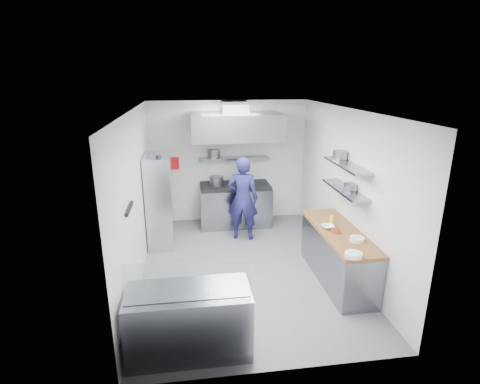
{
  "coord_description": "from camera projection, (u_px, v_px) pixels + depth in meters",
  "views": [
    {
      "loc": [
        -0.93,
        -5.98,
        3.32
      ],
      "look_at": [
        0.0,
        0.6,
        1.25
      ],
      "focal_mm": 28.0,
      "sensor_mm": 36.0,
      "label": 1
    }
  ],
  "objects": [
    {
      "name": "gas_range",
      "position": [
        235.0,
        206.0,
        8.63
      ],
      "size": [
        1.6,
        0.8,
        0.9
      ],
      "primitive_type": "cube",
      "color": "gray",
      "rests_on": "floor"
    },
    {
      "name": "prep_counter_top",
      "position": [
        339.0,
        232.0,
        6.14
      ],
      "size": [
        0.65,
        2.04,
        0.06
      ],
      "primitive_type": "cube",
      "color": "brown",
      "rests_on": "prep_counter_base"
    },
    {
      "name": "wall_shelf_lower",
      "position": [
        344.0,
        190.0,
        6.25
      ],
      "size": [
        0.3,
        1.3,
        0.04
      ],
      "primitive_type": "cube",
      "color": "gray",
      "rests_on": "wall_right"
    },
    {
      "name": "copper_pan",
      "position": [
        335.0,
        231.0,
        6.02
      ],
      "size": [
        0.14,
        0.14,
        0.06
      ],
      "primitive_type": "cylinder",
      "color": "orange",
      "rests_on": "prep_counter_top"
    },
    {
      "name": "display_case",
      "position": [
        189.0,
        321.0,
        4.61
      ],
      "size": [
        1.5,
        0.7,
        0.85
      ],
      "primitive_type": "cube",
      "color": "gray",
      "rests_on": "floor"
    },
    {
      "name": "rack_jar",
      "position": [
        159.0,
        160.0,
        7.03
      ],
      "size": [
        0.11,
        0.11,
        0.18
      ],
      "primitive_type": "cylinder",
      "color": "black",
      "rests_on": "wire_rack"
    },
    {
      "name": "squeeze_bottle",
      "position": [
        331.0,
        221.0,
        6.29
      ],
      "size": [
        0.06,
        0.06,
        0.18
      ],
      "primitive_type": "cylinder",
      "color": "yellow",
      "rests_on": "prep_counter_top"
    },
    {
      "name": "shelf_pot_c",
      "position": [
        351.0,
        186.0,
        6.18
      ],
      "size": [
        0.24,
        0.24,
        0.1
      ],
      "primitive_type": "cylinder",
      "color": "slate",
      "rests_on": "wall_shelf_lower"
    },
    {
      "name": "rack_bin_a",
      "position": [
        160.0,
        209.0,
        7.37
      ],
      "size": [
        0.18,
        0.22,
        0.2
      ],
      "primitive_type": "cube",
      "color": "white",
      "rests_on": "wire_rack"
    },
    {
      "name": "plate_stack_b",
      "position": [
        357.0,
        239.0,
        5.72
      ],
      "size": [
        0.22,
        0.22,
        0.06
      ],
      "primitive_type": "cylinder",
      "color": "white",
      "rests_on": "prep_counter_top"
    },
    {
      "name": "floor",
      "position": [
        245.0,
        268.0,
        6.76
      ],
      "size": [
        5.0,
        5.0,
        0.0
      ],
      "primitive_type": "plane",
      "color": "#59595C",
      "rests_on": "ground"
    },
    {
      "name": "ceiling",
      "position": [
        245.0,
        110.0,
        5.93
      ],
      "size": [
        5.0,
        5.0,
        0.0
      ],
      "primitive_type": "plane",
      "rotation": [
        3.14,
        0.0,
        0.0
      ],
      "color": "silver",
      "rests_on": "wall_back"
    },
    {
      "name": "extractor_hood",
      "position": [
        236.0,
        126.0,
        7.91
      ],
      "size": [
        1.9,
        1.15,
        0.55
      ],
      "primitive_type": "cube",
      "color": "gray",
      "rests_on": "wall_back"
    },
    {
      "name": "knife_strip",
      "position": [
        129.0,
        208.0,
        5.21
      ],
      "size": [
        0.04,
        0.55,
        0.05
      ],
      "primitive_type": "cube",
      "color": "black",
      "rests_on": "wall_left"
    },
    {
      "name": "wall_left",
      "position": [
        136.0,
        199.0,
        6.11
      ],
      "size": [
        2.8,
        5.0,
        0.02
      ],
      "primitive_type": "cube",
      "rotation": [
        1.57,
        0.0,
        1.57
      ],
      "color": "white",
      "rests_on": "floor"
    },
    {
      "name": "hood_duct",
      "position": [
        234.0,
        107.0,
        8.01
      ],
      "size": [
        0.55,
        0.55,
        0.24
      ],
      "primitive_type": "cube",
      "color": "slate",
      "rests_on": "extractor_hood"
    },
    {
      "name": "wall_right",
      "position": [
        346.0,
        190.0,
        6.59
      ],
      "size": [
        2.8,
        5.0,
        0.02
      ],
      "primitive_type": "cube",
      "rotation": [
        1.57,
        0.0,
        -1.57
      ],
      "color": "white",
      "rests_on": "floor"
    },
    {
      "name": "wire_rack",
      "position": [
        160.0,
        201.0,
        7.5
      ],
      "size": [
        0.5,
        0.9,
        1.85
      ],
      "primitive_type": "cube",
      "color": "silver",
      "rests_on": "floor"
    },
    {
      "name": "chef",
      "position": [
        243.0,
        199.0,
        7.75
      ],
      "size": [
        0.73,
        0.57,
        1.77
      ],
      "primitive_type": "imported",
      "rotation": [
        0.0,
        0.0,
        2.89
      ],
      "color": "#1A1A4E",
      "rests_on": "floor"
    },
    {
      "name": "cooktop",
      "position": [
        235.0,
        186.0,
        8.49
      ],
      "size": [
        1.57,
        0.78,
        0.06
      ],
      "primitive_type": "cube",
      "color": "black",
      "rests_on": "gas_range"
    },
    {
      "name": "wall_shelf_upper",
      "position": [
        347.0,
        165.0,
        6.13
      ],
      "size": [
        0.3,
        1.3,
        0.04
      ],
      "primitive_type": "cube",
      "color": "gray",
      "rests_on": "wall_right"
    },
    {
      "name": "wall_back",
      "position": [
        229.0,
        162.0,
        8.71
      ],
      "size": [
        3.6,
        2.8,
        0.02
      ],
      "primitive_type": "cube",
      "rotation": [
        1.57,
        0.0,
        0.0
      ],
      "color": "white",
      "rests_on": "floor"
    },
    {
      "name": "stock_pot_left",
      "position": [
        217.0,
        181.0,
        8.42
      ],
      "size": [
        0.31,
        0.31,
        0.2
      ],
      "primitive_type": "cylinder",
      "color": "slate",
      "rests_on": "cooktop"
    },
    {
      "name": "mixing_bowl",
      "position": [
        328.0,
        227.0,
        6.2
      ],
      "size": [
        0.22,
        0.22,
        0.05
      ],
      "primitive_type": "imported",
      "rotation": [
        0.0,
        0.0,
        0.05
      ],
      "color": "white",
      "rests_on": "prep_counter_top"
    },
    {
      "name": "red_firebox",
      "position": [
        174.0,
        163.0,
        8.48
      ],
      "size": [
        0.22,
        0.1,
        0.26
      ],
      "primitive_type": "cube",
      "color": "red",
      "rests_on": "wall_back"
    },
    {
      "name": "over_range_shelf",
      "position": [
        234.0,
        158.0,
        8.54
      ],
      "size": [
        1.6,
        0.3,
        0.04
      ],
      "primitive_type": "cube",
      "color": "gray",
      "rests_on": "wall_back"
    },
    {
      "name": "plate_stack_a",
      "position": [
        354.0,
        255.0,
        5.22
      ],
      "size": [
        0.24,
        0.24,
        0.06
      ],
      "primitive_type": "cylinder",
      "color": "white",
      "rests_on": "prep_counter_top"
    },
    {
      "name": "display_glass",
      "position": [
        187.0,
        280.0,
        4.31
      ],
      "size": [
        1.47,
        0.19,
        0.42
      ],
      "primitive_type": "cube",
      "rotation": [
        -0.38,
        0.0,
        0.0
      ],
      "color": "silver",
      "rests_on": "display_case"
    },
    {
      "name": "prep_counter_base",
      "position": [
        337.0,
        257.0,
        6.27
      ],
      "size": [
        0.62,
        2.0,
        0.84
      ],
      "primitive_type": "cube",
      "color": "gray",
      "rests_on": "floor"
    },
    {
      "name": "rack_bin_b",
      "position": [
        159.0,
        180.0,
        7.59
      ],
      "size": [
        0.13,
        0.16,
        0.14
      ],
      "primitive_type": "cube",
      "color": "yellow",
      "rests_on": "wire_rack"
    },
    {
      "name": "shelf_pot_d",
      "position": [
        340.0,
        155.0,
        6.48
      ],
      "size": [
        0.26,
        0.26,
        0.14
      ],
      "primitive_type": "cylinder",
      "color": "slate",
      "rests_on": "wall_shelf_upper"
    },
    {
      "name": "stock_pot_mid",
      "position": [
        244.0,
        180.0,
        8.36
      ],
      "size": [
        0.3,
        0.3,
        0.24
      ],
      "primitive_type": "cylinder",
      "color": "slate",
      "rests_on": "cooktop"
    },
    {
      "name": "shelf_pot_a",
      "position": [
        214.0,
        153.0,
        8.52
      ],
      "size": [
        0.29,
        0.29,
        0.18
      ],
      "primitive_type": "cylinder",
      "color": "slate",
      "rests_on": "over_range_shelf"
    },
    {
      "name": "wall_front",
      "position": [
        281.0,
        264.0,
        3.98
      ],
      "size": [
        3.6,
        2.8,
        0.02
      ],
      "primitive_type": "cube",
      "rotation": [
        -1.57,
        0.0,
        0.0
      ],
      "color": "white",
      "rests_on": "floor"
    }
  ]
}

